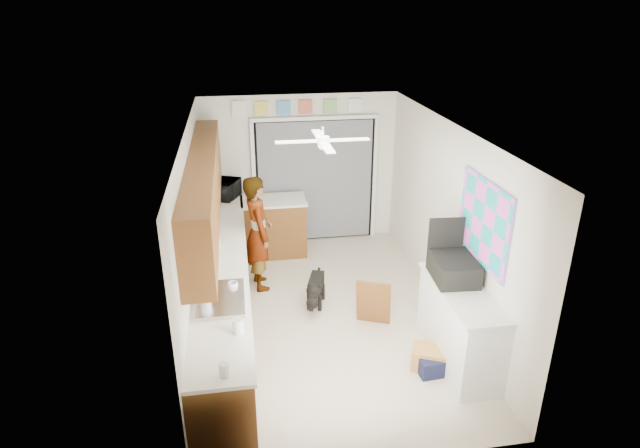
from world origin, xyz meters
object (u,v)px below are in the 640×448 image
suitcase (453,268)px  dog (316,289)px  paper_towel_roll (206,295)px  cup (233,286)px  microwave (226,189)px  man (258,233)px  cardboard_box (430,358)px  soap_bottle (215,237)px  navy_crate (433,364)px

suitcase → dog: bearing=142.7°
dog → suitcase: bearing=-23.7°
suitcase → paper_towel_roll: bearing=-173.6°
cup → dog: (1.09, 1.06, -0.75)m
microwave → man: size_ratio=0.30×
cup → suitcase: 2.49m
suitcase → cardboard_box: bearing=-129.5°
soap_bottle → dog: (1.29, 0.01, -0.88)m
paper_towel_roll → navy_crate: size_ratio=0.66×
soap_bottle → navy_crate: 3.04m
dog → microwave: bearing=138.7°
microwave → paper_towel_roll: size_ratio=2.30×
soap_bottle → paper_towel_roll: soap_bottle is taller
soap_bottle → man: man is taller
navy_crate → man: (-1.80, 2.30, 0.74)m
cardboard_box → navy_crate: 0.09m
microwave → dog: bearing=-125.9°
microwave → soap_bottle: soap_bottle is taller
suitcase → man: man is taller
man → cup: bearing=158.9°
microwave → paper_towel_roll: bearing=-160.8°
suitcase → navy_crate: suitcase is taller
soap_bottle → man: bearing=49.7°
cardboard_box → paper_towel_roll: bearing=174.9°
cup → man: man is taller
paper_towel_roll → navy_crate: paper_towel_roll is taller
cardboard_box → soap_bottle: bearing=146.9°
man → cardboard_box: bearing=-150.1°
cardboard_box → cup: bearing=167.2°
soap_bottle → dog: soap_bottle is taller
paper_towel_roll → man: size_ratio=0.13×
navy_crate → dog: (-1.07, 1.64, 0.13)m
paper_towel_roll → suitcase: size_ratio=0.36×
navy_crate → dog: bearing=123.2°
soap_bottle → dog: bearing=0.6°
microwave → paper_towel_roll: microwave is taller
navy_crate → man: man is taller
cardboard_box → navy_crate: size_ratio=1.19×
man → microwave: bearing=9.7°
navy_crate → man: 3.01m
suitcase → man: bearing=142.4°
microwave → soap_bottle: size_ratio=1.49×
cup → paper_towel_roll: paper_towel_roll is taller
navy_crate → cup: bearing=165.0°
soap_bottle → navy_crate: soap_bottle is taller
microwave → cup: (0.07, -2.98, -0.10)m
microwave → navy_crate: 4.31m
navy_crate → microwave: bearing=122.1°
man → suitcase: bearing=-140.7°
dog → paper_towel_roll: bearing=-118.1°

